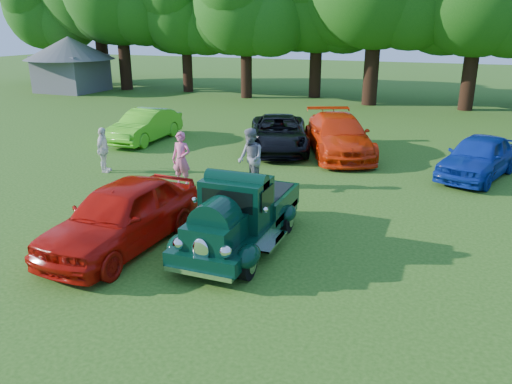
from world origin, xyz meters
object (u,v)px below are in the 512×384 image
(back_car_blue, at_px, (478,157))
(gazebo, at_px, (70,58))
(back_car_lime, at_px, (145,126))
(back_car_orange, at_px, (338,135))
(back_car_black, at_px, (279,133))
(spectator_pink, at_px, (181,159))
(spectator_grey, at_px, (250,159))
(spectator_white, at_px, (103,150))
(red_convertible, at_px, (122,215))
(hero_pickup, at_px, (240,216))

(back_car_blue, distance_m, gazebo, 30.08)
(back_car_lime, distance_m, back_car_orange, 8.19)
(back_car_black, height_order, back_car_blue, back_car_blue)
(back_car_lime, distance_m, gazebo, 18.72)
(back_car_orange, bearing_deg, spectator_pink, -146.81)
(spectator_grey, relative_size, spectator_white, 1.21)
(back_car_black, bearing_deg, spectator_white, -151.47)
(red_convertible, height_order, spectator_white, spectator_white)
(hero_pickup, bearing_deg, spectator_grey, 108.78)
(hero_pickup, distance_m, red_convertible, 2.65)
(hero_pickup, distance_m, spectator_grey, 4.20)
(back_car_orange, bearing_deg, spectator_grey, -131.16)
(gazebo, bearing_deg, spectator_pink, -42.29)
(hero_pickup, bearing_deg, back_car_blue, 56.25)
(back_car_black, relative_size, back_car_blue, 1.20)
(hero_pickup, distance_m, back_car_lime, 11.44)
(red_convertible, xyz_separation_m, back_car_blue, (7.60, 8.69, -0.06))
(hero_pickup, height_order, back_car_orange, hero_pickup)
(back_car_black, xyz_separation_m, back_car_blue, (7.24, -1.13, 0.02))
(red_convertible, height_order, back_car_lime, red_convertible)
(back_car_orange, distance_m, spectator_grey, 5.27)
(back_car_black, distance_m, back_car_orange, 2.36)
(spectator_pink, bearing_deg, gazebo, 137.83)
(back_car_blue, bearing_deg, red_convertible, -111.46)
(hero_pickup, relative_size, red_convertible, 0.96)
(back_car_black, height_order, gazebo, gazebo)
(hero_pickup, xyz_separation_m, back_car_black, (-2.10, 8.83, -0.04))
(back_car_lime, distance_m, spectator_grey, 7.84)
(back_car_blue, distance_m, spectator_white, 12.39)
(spectator_pink, bearing_deg, back_car_blue, 26.68)
(back_car_lime, bearing_deg, back_car_black, 4.56)
(hero_pickup, distance_m, spectator_white, 7.62)
(red_convertible, relative_size, back_car_black, 0.91)
(hero_pickup, distance_m, back_car_blue, 9.26)
(red_convertible, relative_size, gazebo, 0.69)
(hero_pickup, relative_size, spectator_pink, 2.50)
(back_car_black, height_order, back_car_orange, back_car_orange)
(hero_pickup, height_order, gazebo, gazebo)
(back_car_blue, xyz_separation_m, spectator_pink, (-8.56, -4.28, 0.15))
(hero_pickup, relative_size, spectator_grey, 2.29)
(red_convertible, height_order, back_car_blue, red_convertible)
(back_car_black, xyz_separation_m, back_car_orange, (2.35, 0.16, 0.08))
(back_car_blue, relative_size, gazebo, 0.63)
(back_car_black, height_order, spectator_grey, spectator_grey)
(back_car_black, relative_size, spectator_grey, 2.63)
(spectator_white, bearing_deg, spectator_pink, -114.10)
(back_car_orange, bearing_deg, red_convertible, -128.64)
(back_car_black, bearing_deg, spectator_grey, -100.90)
(back_car_black, relative_size, gazebo, 0.76)
(back_car_orange, bearing_deg, gazebo, 129.49)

